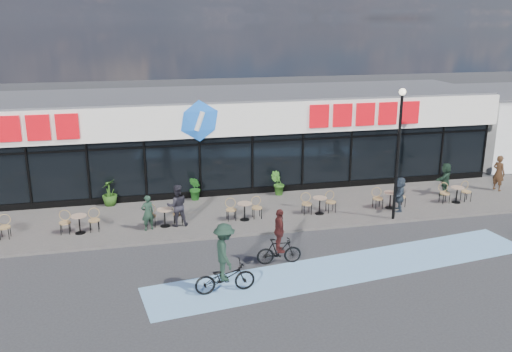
# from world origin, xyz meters

# --- Properties ---
(ground) EXTENTS (120.00, 120.00, 0.00)m
(ground) POSITION_xyz_m (0.00, 0.00, 0.00)
(ground) COLOR #28282B
(ground) RESTS_ON ground
(sidewalk) EXTENTS (44.00, 5.00, 0.10)m
(sidewalk) POSITION_xyz_m (0.00, 4.50, 0.05)
(sidewalk) COLOR #524D48
(sidewalk) RESTS_ON ground
(bike_lane) EXTENTS (14.17, 4.13, 0.01)m
(bike_lane) POSITION_xyz_m (4.00, -1.50, 0.01)
(bike_lane) COLOR #6C9DCD
(bike_lane) RESTS_ON ground
(building) EXTENTS (30.60, 6.57, 4.75)m
(building) POSITION_xyz_m (-0.00, 9.93, 2.34)
(building) COLOR black
(building) RESTS_ON ground
(lamp_post) EXTENTS (0.28, 0.28, 5.48)m
(lamp_post) POSITION_xyz_m (7.55, 2.30, 3.33)
(lamp_post) COLOR black
(lamp_post) RESTS_ON sidewalk
(bistro_set_2) EXTENTS (1.54, 0.62, 0.90)m
(bistro_set_2) POSITION_xyz_m (-5.21, 3.66, 0.56)
(bistro_set_2) COLOR tan
(bistro_set_2) RESTS_ON sidewalk
(bistro_set_3) EXTENTS (1.54, 0.62, 0.90)m
(bistro_set_3) POSITION_xyz_m (-1.90, 3.66, 0.56)
(bistro_set_3) COLOR tan
(bistro_set_3) RESTS_ON sidewalk
(bistro_set_4) EXTENTS (1.54, 0.62, 0.90)m
(bistro_set_4) POSITION_xyz_m (1.41, 3.66, 0.56)
(bistro_set_4) COLOR tan
(bistro_set_4) RESTS_ON sidewalk
(bistro_set_5) EXTENTS (1.54, 0.62, 0.90)m
(bistro_set_5) POSITION_xyz_m (4.71, 3.66, 0.56)
(bistro_set_5) COLOR tan
(bistro_set_5) RESTS_ON sidewalk
(bistro_set_6) EXTENTS (1.54, 0.62, 0.90)m
(bistro_set_6) POSITION_xyz_m (8.02, 3.66, 0.56)
(bistro_set_6) COLOR tan
(bistro_set_6) RESTS_ON sidewalk
(bistro_set_7) EXTENTS (1.54, 0.62, 0.90)m
(bistro_set_7) POSITION_xyz_m (11.33, 3.66, 0.56)
(bistro_set_7) COLOR tan
(bistro_set_7) RESTS_ON sidewalk
(potted_plant_left) EXTENTS (0.92, 0.92, 1.19)m
(potted_plant_left) POSITION_xyz_m (-4.15, 6.75, 0.69)
(potted_plant_left) COLOR #244814
(potted_plant_left) RESTS_ON sidewalk
(potted_plant_mid) EXTENTS (0.67, 0.75, 1.13)m
(potted_plant_mid) POSITION_xyz_m (-0.30, 6.58, 0.67)
(potted_plant_mid) COLOR #1A5317
(potted_plant_mid) RESTS_ON sidewalk
(potted_plant_right) EXTENTS (0.73, 0.63, 1.15)m
(potted_plant_right) POSITION_xyz_m (3.63, 6.50, 0.68)
(potted_plant_right) COLOR #285819
(potted_plant_right) RESTS_ON sidewalk
(patron_left) EXTENTS (0.62, 0.52, 1.45)m
(patron_left) POSITION_xyz_m (-2.57, 3.33, 0.82)
(patron_left) COLOR #1A3023
(patron_left) RESTS_ON sidewalk
(patron_right) EXTENTS (0.88, 0.71, 1.73)m
(patron_right) POSITION_xyz_m (-1.39, 3.53, 0.97)
(patron_right) COLOR black
(patron_right) RESTS_ON sidewalk
(pedestrian_a) EXTENTS (1.01, 1.48, 1.53)m
(pedestrian_a) POSITION_xyz_m (8.25, 3.19, 0.87)
(pedestrian_a) COLOR #28323E
(pedestrian_a) RESTS_ON sidewalk
(pedestrian_b) EXTENTS (0.59, 0.74, 1.76)m
(pedestrian_b) POSITION_xyz_m (14.35, 4.80, 0.98)
(pedestrian_b) COLOR #3E2716
(pedestrian_b) RESTS_ON sidewalk
(pedestrian_c) EXTENTS (1.40, 1.27, 1.55)m
(pedestrian_c) POSITION_xyz_m (11.46, 4.80, 0.88)
(pedestrian_c) COLOR #1C3224
(pedestrian_c) RESTS_ON sidewalk
(cyclist_a) EXTENTS (1.60, 0.94, 2.01)m
(cyclist_a) POSITION_xyz_m (1.76, -0.64, 0.81)
(cyclist_a) COLOR black
(cyclist_a) RESTS_ON ground
(cyclist_c) EXTENTS (1.94, 1.21, 2.27)m
(cyclist_c) POSITION_xyz_m (-0.43, -2.23, 0.96)
(cyclist_c) COLOR black
(cyclist_c) RESTS_ON ground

